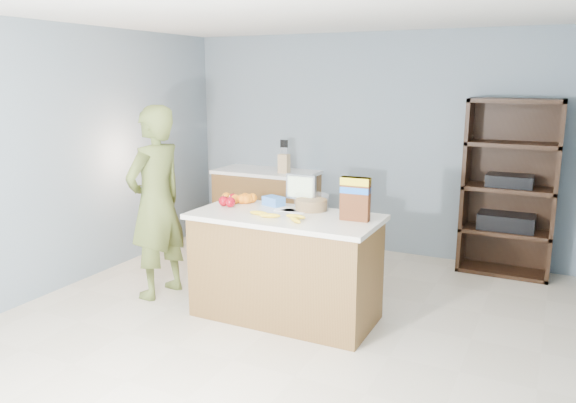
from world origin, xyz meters
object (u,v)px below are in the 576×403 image
at_px(tv, 301,188).
at_px(counter_peninsula, 285,270).
at_px(shelving_unit, 509,191).
at_px(person, 156,203).
at_px(cereal_box, 355,196).

bearing_deg(tv, counter_peninsula, -87.99).
height_order(shelving_unit, person, shelving_unit).
bearing_deg(tv, person, -162.88).
bearing_deg(shelving_unit, person, -143.34).
relative_size(shelving_unit, tv, 6.38).
distance_m(counter_peninsula, tv, 0.72).
bearing_deg(person, shelving_unit, 133.26).
xyz_separation_m(tv, cereal_box, (0.59, -0.26, 0.04)).
distance_m(shelving_unit, tv, 2.33).
distance_m(counter_peninsula, shelving_unit, 2.61).
height_order(counter_peninsula, shelving_unit, shelving_unit).
relative_size(shelving_unit, cereal_box, 5.22).
bearing_deg(person, tv, 113.72).
xyz_separation_m(counter_peninsula, shelving_unit, (1.55, 2.05, 0.45)).
relative_size(counter_peninsula, person, 0.88).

